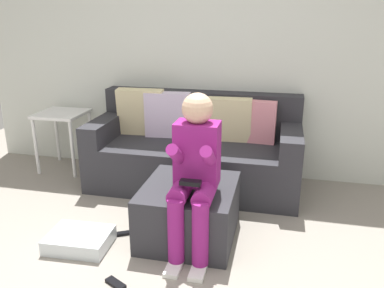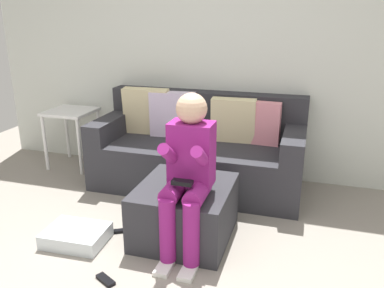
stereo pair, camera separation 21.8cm
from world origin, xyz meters
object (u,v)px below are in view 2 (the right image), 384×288
object	(u,v)px
storage_bin	(76,236)
remote_near_ottoman	(106,280)
side_table	(71,120)
remote_by_storage_bin	(123,231)
person_seated	(188,170)
ottoman	(185,211)
couch_sectional	(199,151)

from	to	relation	value
storage_bin	remote_near_ottoman	size ratio (longest dim) A/B	2.96
storage_bin	side_table	distance (m)	1.72
storage_bin	remote_near_ottoman	bearing A→B (deg)	-38.98
storage_bin	remote_by_storage_bin	xyz separation A→B (m)	(0.27, 0.23, -0.04)
person_seated	remote_near_ottoman	size ratio (longest dim) A/B	7.55
remote_near_ottoman	storage_bin	bearing A→B (deg)	169.33
remote_near_ottoman	remote_by_storage_bin	world-z (taller)	same
ottoman	side_table	size ratio (longest dim) A/B	1.15
remote_by_storage_bin	side_table	bearing A→B (deg)	106.81
ottoman	couch_sectional	bearing A→B (deg)	100.04
couch_sectional	remote_near_ottoman	size ratio (longest dim) A/B	13.20
person_seated	storage_bin	world-z (taller)	person_seated
remote_by_storage_bin	ottoman	bearing A→B (deg)	-17.57
storage_bin	person_seated	bearing A→B (deg)	9.87
couch_sectional	ottoman	size ratio (longest dim) A/B	2.72
ottoman	remote_near_ottoman	size ratio (longest dim) A/B	4.85
ottoman	storage_bin	distance (m)	0.84
storage_bin	remote_by_storage_bin	size ratio (longest dim) A/B	2.85
remote_near_ottoman	person_seated	bearing A→B (deg)	79.19
ottoman	person_seated	distance (m)	0.47
person_seated	storage_bin	xyz separation A→B (m)	(-0.84, -0.15, -0.58)
couch_sectional	ottoman	bearing A→B (deg)	-79.96
ottoman	remote_near_ottoman	xyz separation A→B (m)	(-0.32, -0.68, -0.20)
person_seated	side_table	world-z (taller)	person_seated
couch_sectional	remote_near_ottoman	distance (m)	1.70
side_table	couch_sectional	bearing A→B (deg)	-3.06
person_seated	remote_near_ottoman	xyz separation A→B (m)	(-0.40, -0.50, -0.62)
remote_near_ottoman	remote_by_storage_bin	size ratio (longest dim) A/B	0.97
remote_by_storage_bin	storage_bin	bearing A→B (deg)	-167.66
couch_sectional	ottoman	xyz separation A→B (m)	(0.17, -0.99, -0.14)
side_table	remote_near_ottoman	size ratio (longest dim) A/B	4.20
couch_sectional	remote_near_ottoman	world-z (taller)	couch_sectional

